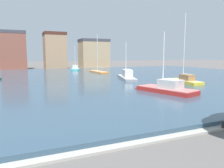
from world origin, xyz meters
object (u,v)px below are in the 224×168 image
object	(u,v)px
sailboat_teal	(75,69)
mooring_bollard	(224,125)
sailboat_grey	(126,77)
sailboat_red	(163,90)
sailboat_yellow	(183,81)
sailboat_orange	(97,72)

from	to	relation	value
sailboat_teal	mooring_bollard	size ratio (longest dim) A/B	15.11
sailboat_grey	mooring_bollard	size ratio (longest dim) A/B	17.94
sailboat_red	sailboat_grey	world-z (taller)	sailboat_red
sailboat_grey	sailboat_teal	world-z (taller)	sailboat_teal
sailboat_grey	mooring_bollard	xyz separation A→B (m)	(-5.36, -22.09, -0.33)
sailboat_yellow	mooring_bollard	world-z (taller)	sailboat_yellow
sailboat_red	sailboat_yellow	world-z (taller)	sailboat_yellow
sailboat_grey	sailboat_teal	xyz separation A→B (m)	(-2.45, 22.95, -0.09)
sailboat_grey	sailboat_teal	distance (m)	23.08
sailboat_orange	sailboat_grey	size ratio (longest dim) A/B	0.94
sailboat_orange	mooring_bollard	bearing A→B (deg)	-98.79
mooring_bollard	sailboat_orange	bearing A→B (deg)	81.21
sailboat_grey	sailboat_teal	bearing A→B (deg)	96.09
sailboat_teal	sailboat_grey	bearing A→B (deg)	-83.91
sailboat_red	sailboat_teal	world-z (taller)	sailboat_teal
sailboat_orange	sailboat_teal	distance (m)	9.18
sailboat_orange	sailboat_red	bearing A→B (deg)	-95.31
sailboat_red	sailboat_grey	size ratio (longest dim) A/B	0.80
sailboat_grey	mooring_bollard	world-z (taller)	sailboat_grey
sailboat_orange	sailboat_grey	bearing A→B (deg)	-91.03
sailboat_teal	mooring_bollard	bearing A→B (deg)	-93.69
sailboat_yellow	sailboat_orange	xyz separation A→B (m)	(-4.50, 21.62, -0.19)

